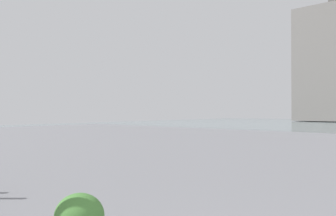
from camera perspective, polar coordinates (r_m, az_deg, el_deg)
name	(u,v)px	position (r m, az deg, el deg)	size (l,w,h in m)	color
shrub_low	(79,216)	(4.76, -15.52, -18.05)	(0.72, 0.65, 0.61)	#477F38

